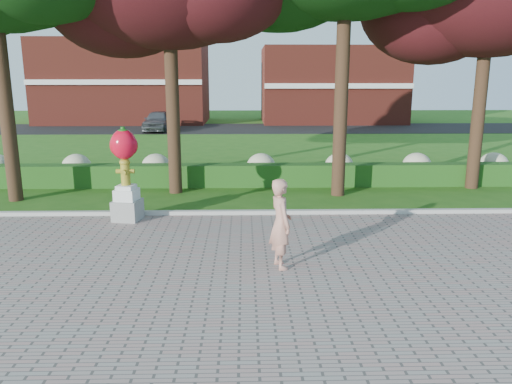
% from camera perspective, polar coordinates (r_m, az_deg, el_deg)
% --- Properties ---
extents(ground, '(100.00, 100.00, 0.00)m').
position_cam_1_polar(ground, '(11.45, -3.13, -6.76)').
color(ground, '#255816').
rests_on(ground, ground).
extents(walkway, '(40.00, 14.00, 0.04)m').
position_cam_1_polar(walkway, '(7.80, -4.06, -16.58)').
color(walkway, gray).
rests_on(walkway, ground).
extents(curb, '(40.00, 0.18, 0.15)m').
position_cam_1_polar(curb, '(14.29, -2.77, -2.42)').
color(curb, '#ADADA5').
rests_on(curb, ground).
extents(lawn_hedge, '(24.00, 0.70, 0.80)m').
position_cam_1_polar(lawn_hedge, '(18.11, -2.48, 1.93)').
color(lawn_hedge, '#1F4F16').
rests_on(lawn_hedge, ground).
extents(hydrangea_row, '(20.10, 1.10, 0.99)m').
position_cam_1_polar(hydrangea_row, '(19.07, -0.71, 2.96)').
color(hydrangea_row, beige).
rests_on(hydrangea_row, ground).
extents(street, '(50.00, 8.00, 0.02)m').
position_cam_1_polar(street, '(38.97, -1.88, 7.28)').
color(street, black).
rests_on(street, ground).
extents(building_left, '(14.00, 8.00, 7.00)m').
position_cam_1_polar(building_left, '(45.96, -14.70, 12.10)').
color(building_left, maroon).
rests_on(building_left, ground).
extents(building_right, '(12.00, 8.00, 6.40)m').
position_cam_1_polar(building_right, '(45.43, 8.53, 11.98)').
color(building_right, maroon).
rests_on(building_right, ground).
extents(hydrant_sculpture, '(0.81, 0.81, 2.55)m').
position_cam_1_polar(hydrant_sculpture, '(13.88, -14.71, 2.28)').
color(hydrant_sculpture, gray).
rests_on(hydrant_sculpture, walkway).
extents(woman, '(0.62, 0.78, 1.86)m').
position_cam_1_polar(woman, '(10.14, 2.84, -3.62)').
color(woman, tan).
rests_on(woman, walkway).
extents(parked_car, '(1.92, 4.47, 1.50)m').
position_cam_1_polar(parked_car, '(37.51, -11.10, 8.00)').
color(parked_car, '#44464C').
rests_on(parked_car, street).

